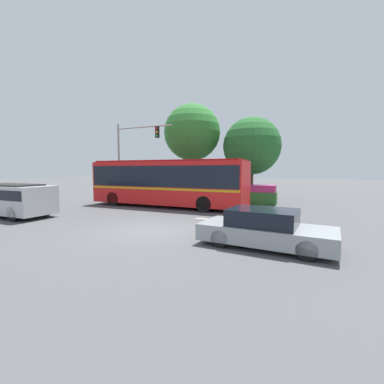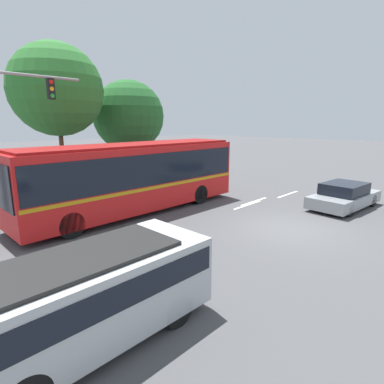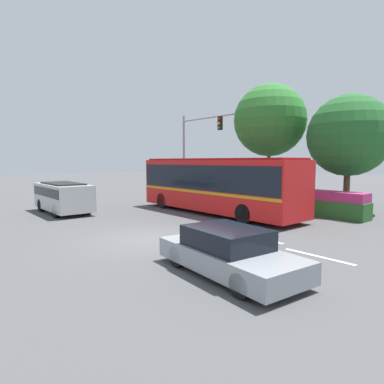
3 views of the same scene
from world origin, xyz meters
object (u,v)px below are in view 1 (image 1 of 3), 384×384
object	(u,v)px
suv_left_lane	(12,198)
traffic_light_pole	(131,150)
city_bus	(167,180)
sedan_foreground	(265,229)
street_tree_left	(192,133)
street_tree_centre	(252,146)

from	to	relation	value
suv_left_lane	traffic_light_pole	xyz separation A→B (m)	(0.95, 9.50, 3.27)
city_bus	sedan_foreground	distance (m)	10.39
street_tree_left	street_tree_centre	distance (m)	5.49
street_tree_left	sedan_foreground	bearing A→B (deg)	-57.36
traffic_light_pole	city_bus	bearing A→B (deg)	-28.40
street_tree_left	suv_left_lane	bearing A→B (deg)	-112.61
suv_left_lane	street_tree_left	bearing A→B (deg)	67.86
suv_left_lane	traffic_light_pole	world-z (taller)	traffic_light_pole
city_bus	street_tree_centre	world-z (taller)	street_tree_centre
suv_left_lane	street_tree_centre	distance (m)	17.58
sedan_foreground	traffic_light_pole	world-z (taller)	traffic_light_pole
city_bus	street_tree_left	size ratio (longest dim) A/B	1.31
city_bus	suv_left_lane	world-z (taller)	city_bus
sedan_foreground	suv_left_lane	xyz separation A→B (m)	(-13.65, 0.20, 0.45)
city_bus	suv_left_lane	xyz separation A→B (m)	(-6.04, -6.75, -0.79)
street_tree_centre	suv_left_lane	bearing A→B (deg)	-127.99
suv_left_lane	traffic_light_pole	bearing A→B (deg)	84.78
city_bus	traffic_light_pole	distance (m)	6.29
city_bus	sedan_foreground	xyz separation A→B (m)	(7.62, -6.96, -1.25)
sedan_foreground	street_tree_left	bearing A→B (deg)	128.02
sedan_foreground	suv_left_lane	distance (m)	13.66
sedan_foreground	street_tree_left	world-z (taller)	street_tree_left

